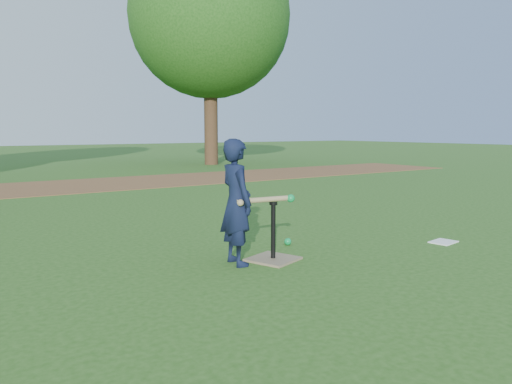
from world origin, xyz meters
TOP-DOWN VIEW (x-y plane):
  - ground at (0.00, 0.00)m, footprint 80.00×80.00m
  - dirt_strip at (0.00, 7.50)m, footprint 24.00×3.00m
  - child at (-0.10, -0.26)m, footprint 0.33×0.46m
  - wiffle_ball_ground at (0.79, 0.08)m, footprint 0.08×0.08m
  - clipboard at (2.35, -0.82)m, footprint 0.33×0.28m
  - batting_tee at (0.27, -0.34)m, footprint 0.55×0.55m
  - swing_action at (0.18, -0.38)m, footprint 0.65×0.15m
  - tree_right at (6.50, 12.00)m, footprint 5.80×5.80m

SIDE VIEW (x-z plane):
  - ground at x=0.00m, z-range 0.00..0.00m
  - dirt_strip at x=0.00m, z-range 0.00..0.01m
  - clipboard at x=2.35m, z-range 0.00..0.01m
  - wiffle_ball_ground at x=0.79m, z-range 0.00..0.08m
  - batting_tee at x=0.27m, z-range -0.20..0.42m
  - child at x=-0.10m, z-range 0.00..1.20m
  - swing_action at x=0.18m, z-range 0.58..0.66m
  - tree_right at x=6.50m, z-range 1.19..9.39m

